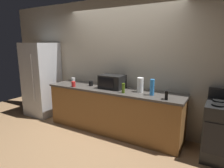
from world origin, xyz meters
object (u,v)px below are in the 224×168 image
refrigerator (42,79)px  mug_white (73,80)px  mug_black (91,83)px  bottle_spray_cleaner (152,87)px  mug_red (73,84)px  microwave (112,82)px  bottle_olive_oil (123,88)px  paper_towel_roll (140,85)px  cordless_phone (166,95)px

refrigerator → mug_white: size_ratio=17.77×
mug_black → bottle_spray_cleaner: bearing=-3.0°
bottle_spray_cleaner → mug_red: size_ratio=2.58×
microwave → bottle_olive_oil: (0.36, -0.22, -0.04)m
paper_towel_roll → mug_black: size_ratio=2.56×
cordless_phone → mug_white: (-2.26, 0.34, -0.02)m
bottle_olive_oil → mug_white: bearing=167.7°
paper_towel_roll → mug_black: bearing=-178.4°
cordless_phone → bottle_spray_cleaner: 0.32m
mug_black → bottle_olive_oil: bearing=-12.2°
microwave → cordless_phone: microwave is taller
paper_towel_roll → mug_white: 1.72m
mug_red → microwave: bearing=20.0°
mug_black → mug_white: bearing=167.4°
mug_black → refrigerator: bearing=-179.3°
refrigerator → bottle_olive_oil: refrigerator is taller
microwave → bottle_olive_oil: size_ratio=2.64×
refrigerator → paper_towel_roll: bearing=1.1°
paper_towel_roll → bottle_spray_cleaner: (0.26, -0.10, 0.01)m
refrigerator → bottle_spray_cleaner: bearing=-1.0°
bottle_olive_oil → mug_white: size_ratio=1.80×
mug_white → refrigerator: bearing=-170.5°
mug_white → mug_black: bearing=-12.6°
paper_towel_roll → mug_red: (-1.37, -0.28, -0.08)m
mug_red → cordless_phone: bearing=1.5°
refrigerator → microwave: (2.02, 0.05, 0.13)m
microwave → mug_black: (-0.51, -0.03, -0.08)m
cordless_phone → bottle_spray_cleaner: bottle_spray_cleaner is taller
cordless_phone → mug_white: size_ratio=1.48×
bottle_olive_oil → mug_black: size_ratio=1.72×
refrigerator → microwave: bearing=1.4°
mug_red → mug_black: size_ratio=1.04×
microwave → bottle_olive_oil: bearing=-30.8°
mug_black → paper_towel_roll: bearing=1.6°
bottle_spray_cleaner → mug_white: (-1.98, 0.21, -0.09)m
paper_towel_roll → mug_red: 1.40m
microwave → bottle_olive_oil: 0.43m
refrigerator → paper_towel_roll: size_ratio=6.67×
refrigerator → mug_red: (1.25, -0.23, 0.05)m
bottle_olive_oil → mug_red: bearing=-176.8°
refrigerator → mug_white: (0.91, 0.15, 0.05)m
refrigerator → mug_black: (1.52, 0.02, 0.05)m
paper_towel_roll → mug_red: paper_towel_roll is taller
microwave → mug_white: 1.12m
mug_red → refrigerator: bearing=169.5°
mug_red → mug_white: 0.51m
bottle_olive_oil → mug_white: bottle_olive_oil is taller
microwave → cordless_phone: size_ratio=3.20×
mug_white → paper_towel_roll: bearing=-3.4°
microwave → paper_towel_roll: size_ratio=1.78×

